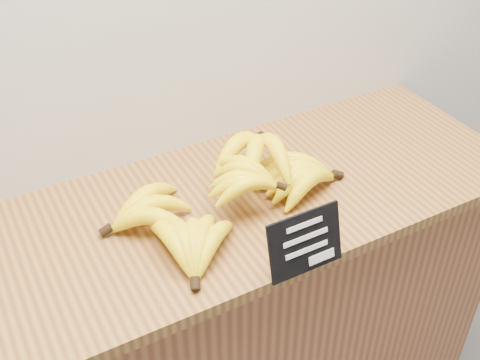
# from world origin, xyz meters

# --- Properties ---
(counter) EXTENTS (1.39, 0.50, 0.90)m
(counter) POSITION_xyz_m (0.07, 2.75, 0.45)
(counter) COLOR brown
(counter) RESTS_ON ground
(counter_top) EXTENTS (1.44, 0.54, 0.03)m
(counter_top) POSITION_xyz_m (0.07, 2.75, 0.92)
(counter_top) COLOR olive
(counter_top) RESTS_ON counter
(chalkboard_sign) EXTENTS (0.16, 0.04, 0.13)m
(chalkboard_sign) POSITION_xyz_m (0.10, 2.49, 0.99)
(chalkboard_sign) COLOR black
(chalkboard_sign) RESTS_ON counter_top
(banana_pile) EXTENTS (0.58, 0.37, 0.13)m
(banana_pile) POSITION_xyz_m (0.05, 2.72, 0.98)
(banana_pile) COLOR #FFEA0A
(banana_pile) RESTS_ON counter_top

